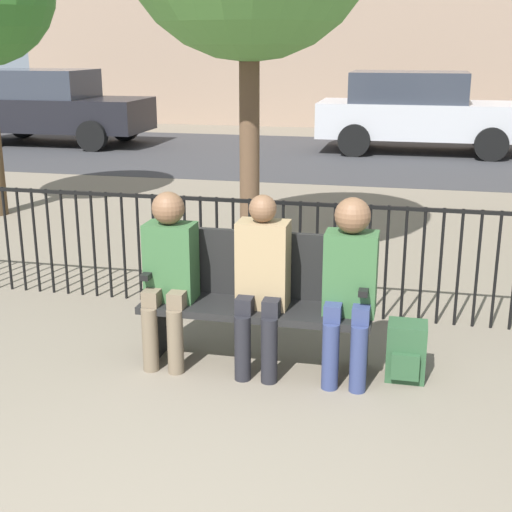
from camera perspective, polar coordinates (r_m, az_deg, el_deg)
park_bench at (r=4.92m, az=0.20°, el=-3.22°), size 1.58×0.45×0.92m
seated_person_0 at (r=4.90m, az=-6.98°, el=-1.00°), size 0.34×0.39×1.21m
seated_person_1 at (r=4.73m, az=0.46°, el=-1.65°), size 0.34×0.39×1.22m
seated_person_2 at (r=4.64m, az=7.51°, el=-1.85°), size 0.34×0.39×1.23m
backpack at (r=4.88m, az=11.93°, el=-7.50°), size 0.26×0.26×0.39m
fence_railing at (r=5.84m, az=2.20°, el=0.72°), size 9.01×0.03×0.95m
street_surface at (r=14.35m, az=8.68°, el=7.80°), size 24.00×6.00×0.01m
parked_car_0 at (r=15.17m, az=12.88°, el=11.24°), size 4.20×1.94×1.62m
parked_car_2 at (r=16.72m, az=-16.21°, el=11.47°), size 4.20×1.94×1.62m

